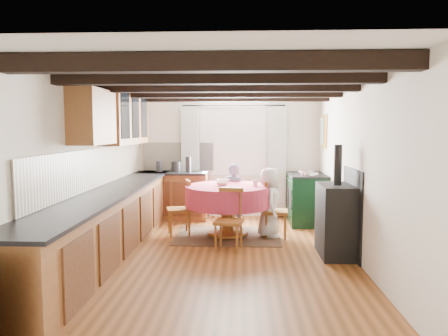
{
  "coord_description": "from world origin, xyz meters",
  "views": [
    {
      "loc": [
        0.3,
        -5.64,
        1.75
      ],
      "look_at": [
        0.0,
        0.8,
        1.15
      ],
      "focal_mm": 33.97,
      "sensor_mm": 36.0,
      "label": 1
    }
  ],
  "objects_px": {
    "chair_near": "(229,219)",
    "child_right": "(269,203)",
    "cast_iron_stove": "(337,201)",
    "chair_left": "(179,208)",
    "chair_right": "(276,209)",
    "cup": "(255,183)",
    "aga_range": "(307,198)",
    "dining_table": "(228,211)",
    "child_far": "(233,195)"
  },
  "relations": [
    {
      "from": "chair_near",
      "to": "child_right",
      "type": "bearing_deg",
      "value": 62.55
    },
    {
      "from": "cast_iron_stove",
      "to": "child_right",
      "type": "relative_size",
      "value": 1.36
    },
    {
      "from": "child_right",
      "to": "chair_left",
      "type": "bearing_deg",
      "value": 82.71
    },
    {
      "from": "chair_right",
      "to": "cup",
      "type": "distance_m",
      "value": 0.54
    },
    {
      "from": "aga_range",
      "to": "child_right",
      "type": "height_order",
      "value": "child_right"
    },
    {
      "from": "aga_range",
      "to": "cup",
      "type": "height_order",
      "value": "aga_range"
    },
    {
      "from": "dining_table",
      "to": "child_far",
      "type": "bearing_deg",
      "value": 83.04
    },
    {
      "from": "chair_left",
      "to": "child_far",
      "type": "relative_size",
      "value": 0.8
    },
    {
      "from": "chair_left",
      "to": "chair_right",
      "type": "xyz_separation_m",
      "value": [
        1.59,
        -0.1,
        0.0
      ]
    },
    {
      "from": "chair_left",
      "to": "chair_near",
      "type": "bearing_deg",
      "value": 29.25
    },
    {
      "from": "aga_range",
      "to": "child_far",
      "type": "height_order",
      "value": "child_far"
    },
    {
      "from": "aga_range",
      "to": "cup",
      "type": "distance_m",
      "value": 1.45
    },
    {
      "from": "dining_table",
      "to": "chair_right",
      "type": "bearing_deg",
      "value": -3.48
    },
    {
      "from": "chair_right",
      "to": "child_far",
      "type": "bearing_deg",
      "value": 50.24
    },
    {
      "from": "cast_iron_stove",
      "to": "chair_near",
      "type": "bearing_deg",
      "value": 172.52
    },
    {
      "from": "chair_right",
      "to": "child_right",
      "type": "distance_m",
      "value": 0.16
    },
    {
      "from": "child_far",
      "to": "chair_near",
      "type": "bearing_deg",
      "value": 97.13
    },
    {
      "from": "chair_left",
      "to": "child_far",
      "type": "bearing_deg",
      "value": 107.98
    },
    {
      "from": "chair_right",
      "to": "cast_iron_stove",
      "type": "height_order",
      "value": "cast_iron_stove"
    },
    {
      "from": "chair_near",
      "to": "aga_range",
      "type": "height_order",
      "value": "aga_range"
    },
    {
      "from": "cup",
      "to": "cast_iron_stove",
      "type": "bearing_deg",
      "value": -43.11
    },
    {
      "from": "dining_table",
      "to": "aga_range",
      "type": "bearing_deg",
      "value": 35.35
    },
    {
      "from": "chair_left",
      "to": "cast_iron_stove",
      "type": "distance_m",
      "value": 2.59
    },
    {
      "from": "dining_table",
      "to": "chair_left",
      "type": "height_order",
      "value": "chair_left"
    },
    {
      "from": "child_right",
      "to": "chair_right",
      "type": "bearing_deg",
      "value": -103.08
    },
    {
      "from": "chair_near",
      "to": "child_far",
      "type": "bearing_deg",
      "value": 100.12
    },
    {
      "from": "chair_near",
      "to": "cup",
      "type": "distance_m",
      "value": 1.01
    },
    {
      "from": "child_far",
      "to": "cup",
      "type": "bearing_deg",
      "value": 129.28
    },
    {
      "from": "dining_table",
      "to": "child_far",
      "type": "distance_m",
      "value": 0.67
    },
    {
      "from": "cast_iron_stove",
      "to": "child_far",
      "type": "relative_size",
      "value": 1.35
    },
    {
      "from": "chair_left",
      "to": "cup",
      "type": "distance_m",
      "value": 1.33
    },
    {
      "from": "chair_left",
      "to": "child_right",
      "type": "xyz_separation_m",
      "value": [
        1.48,
        -0.08,
        0.11
      ]
    },
    {
      "from": "cast_iron_stove",
      "to": "child_far",
      "type": "xyz_separation_m",
      "value": [
        -1.46,
        1.64,
        -0.2
      ]
    },
    {
      "from": "child_right",
      "to": "aga_range",
      "type": "bearing_deg",
      "value": -40.17
    },
    {
      "from": "chair_near",
      "to": "child_far",
      "type": "relative_size",
      "value": 0.79
    },
    {
      "from": "child_far",
      "to": "cup",
      "type": "xyz_separation_m",
      "value": [
        0.37,
        -0.62,
        0.31
      ]
    },
    {
      "from": "chair_right",
      "to": "child_right",
      "type": "xyz_separation_m",
      "value": [
        -0.11,
        0.02,
        0.11
      ]
    },
    {
      "from": "cast_iron_stove",
      "to": "child_far",
      "type": "height_order",
      "value": "cast_iron_stove"
    },
    {
      "from": "chair_near",
      "to": "child_right",
      "type": "distance_m",
      "value": 1.0
    },
    {
      "from": "dining_table",
      "to": "child_right",
      "type": "bearing_deg",
      "value": -2.56
    },
    {
      "from": "aga_range",
      "to": "cup",
      "type": "bearing_deg",
      "value": -134.49
    },
    {
      "from": "cast_iron_stove",
      "to": "cup",
      "type": "height_order",
      "value": "cast_iron_stove"
    },
    {
      "from": "chair_right",
      "to": "cast_iron_stove",
      "type": "relative_size",
      "value": 0.59
    },
    {
      "from": "chair_left",
      "to": "aga_range",
      "type": "bearing_deg",
      "value": 97.59
    },
    {
      "from": "aga_range",
      "to": "dining_table",
      "type": "bearing_deg",
      "value": -144.65
    },
    {
      "from": "chair_near",
      "to": "cup",
      "type": "relative_size",
      "value": 8.94
    },
    {
      "from": "aga_range",
      "to": "child_far",
      "type": "xyz_separation_m",
      "value": [
        -1.35,
        -0.37,
        0.1
      ]
    },
    {
      "from": "child_far",
      "to": "cup",
      "type": "height_order",
      "value": "child_far"
    },
    {
      "from": "chair_right",
      "to": "aga_range",
      "type": "bearing_deg",
      "value": -26.67
    },
    {
      "from": "chair_left",
      "to": "chair_right",
      "type": "bearing_deg",
      "value": 70.76
    }
  ]
}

